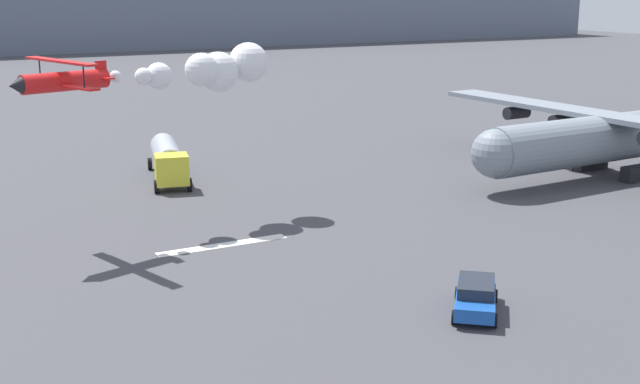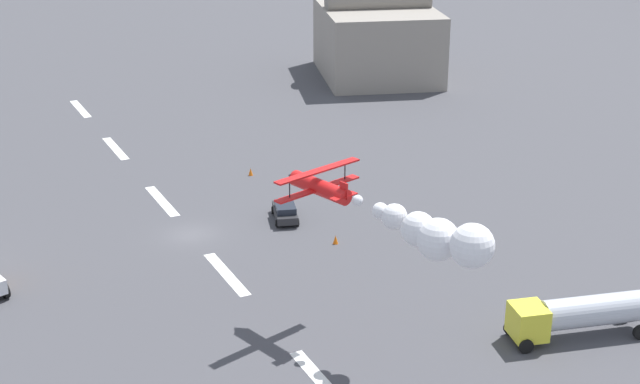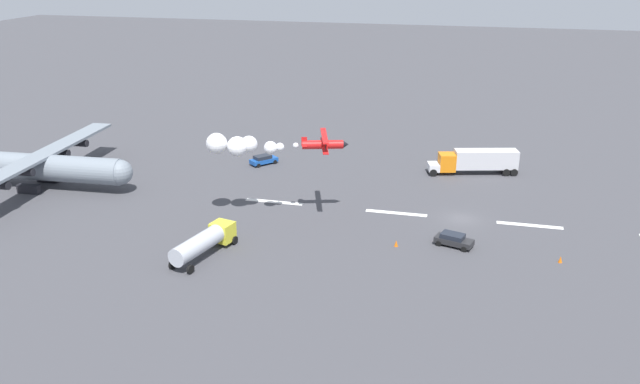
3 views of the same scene
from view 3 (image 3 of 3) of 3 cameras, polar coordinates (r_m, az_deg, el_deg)
ground_plane at (r=85.38m, az=12.22°, el=-2.31°), size 440.00×440.00×0.00m
runway_stripe_2 at (r=85.70m, az=17.80°, el=-2.77°), size 8.00×0.90×0.01m
runway_stripe_3 at (r=85.86m, az=6.66°, el=-1.83°), size 8.00×0.90×0.01m
runway_stripe_4 at (r=89.21m, az=-4.02°, el=-0.85°), size 8.00×0.90×0.01m
cargo_transport_plane at (r=100.66m, az=-22.57°, el=2.08°), size 25.61×35.61×10.99m
stunt_biplane_red at (r=81.05m, az=-6.23°, el=4.09°), size 17.10×8.34×3.04m
semi_truck_orange at (r=102.28m, az=13.46°, el=2.70°), size 13.64×6.12×3.70m
fuel_tanker_truck at (r=74.15m, az=-10.06°, el=-4.29°), size 4.81×9.84×2.90m
followme_car_yellow at (r=104.50m, az=-4.95°, el=2.84°), size 4.20×4.52×1.52m
airport_staff_sedan at (r=77.35m, az=11.56°, el=-4.08°), size 4.68×3.00×1.52m
traffic_cone_near at (r=76.84m, az=20.21°, el=-5.53°), size 0.44×0.44×0.75m
traffic_cone_far at (r=76.40m, az=6.65°, el=-4.46°), size 0.44×0.44×0.75m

